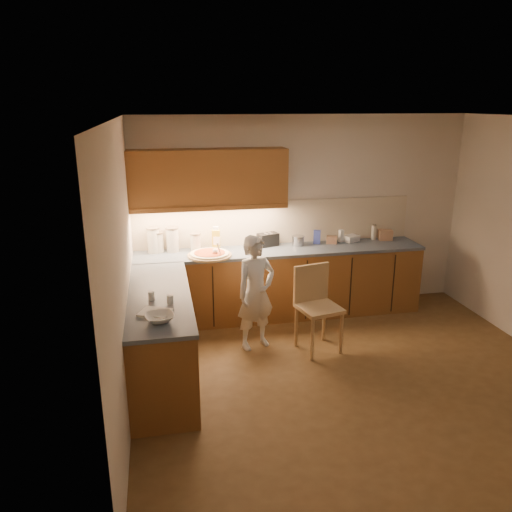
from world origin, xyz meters
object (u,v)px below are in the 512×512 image
Objects in this scene: pizza_on_board at (210,254)px; wooden_chair at (316,302)px; oil_jug at (216,239)px; child at (256,293)px; toaster at (268,240)px.

wooden_chair is (1.11, -0.85, -0.38)m from pizza_on_board.
oil_jug reaches higher than pizza_on_board.
child is 1.09m from oil_jug.
wooden_chair is 1.28m from toaster.
toaster is (0.37, 1.01, 0.34)m from child.
pizza_on_board is 0.87m from toaster.
child is (0.44, -0.69, -0.28)m from pizza_on_board.
toaster is (-0.30, 1.17, 0.44)m from wooden_chair.
toaster is at bearing 3.62° from oil_jug.
toaster is at bearing 92.21° from wooden_chair.
child is at bearing -57.45° from pizza_on_board.
toaster is at bearing 21.36° from pizza_on_board.
toaster is (0.69, 0.04, -0.05)m from oil_jug.
pizza_on_board is at bearing -175.71° from toaster.
pizza_on_board reaches higher than wooden_chair.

